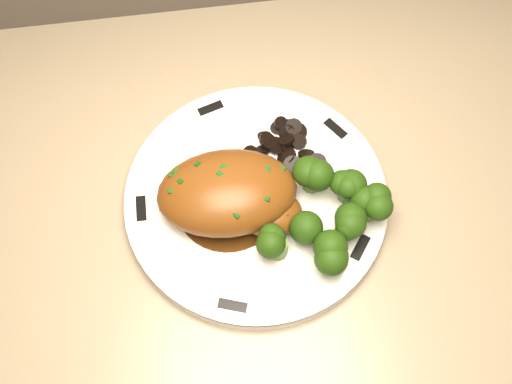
{
  "coord_description": "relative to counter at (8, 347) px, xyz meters",
  "views": [
    {
      "loc": [
        0.48,
        1.38,
        1.5
      ],
      "look_at": [
        0.52,
        1.68,
        0.87
      ],
      "focal_mm": 45.0,
      "sensor_mm": 36.0,
      "label": 1
    }
  ],
  "objects": [
    {
      "name": "gravy_pool",
      "position": [
        0.39,
        0.01,
        0.44
      ],
      "size": [
        0.11,
        0.11,
        0.0
      ],
      "primitive_type": "cylinder",
      "color": "#40230B",
      "rests_on": "plate"
    },
    {
      "name": "rim_accent_3",
      "position": [
        0.38,
        -0.11,
        0.44
      ],
      "size": [
        0.03,
        0.02,
        0.0
      ],
      "primitive_type": "cube",
      "rotation": [
        0.0,
        0.0,
        5.95
      ],
      "color": "black",
      "rests_on": "plate"
    },
    {
      "name": "mushroom_pile",
      "position": [
        0.46,
        0.06,
        0.44
      ],
      "size": [
        0.09,
        0.06,
        0.02
      ],
      "color": "black",
      "rests_on": "plate"
    },
    {
      "name": "counter",
      "position": [
        0.0,
        0.0,
        0.0
      ],
      "size": [
        1.94,
        0.65,
        0.96
      ],
      "color": "brown",
      "rests_on": "ground"
    },
    {
      "name": "plate",
      "position": [
        0.42,
        0.01,
        0.43
      ],
      "size": [
        0.35,
        0.35,
        0.02
      ],
      "primitive_type": "cylinder",
      "rotation": [
        0.0,
        0.0,
        0.21
      ],
      "color": "white",
      "rests_on": "counter"
    },
    {
      "name": "rim_accent_2",
      "position": [
        0.29,
        0.01,
        0.44
      ],
      "size": [
        0.01,
        0.03,
        0.0
      ],
      "primitive_type": "cube",
      "rotation": [
        0.0,
        0.0,
        4.7
      ],
      "color": "black",
      "rests_on": "plate"
    },
    {
      "name": "broccoli_florets",
      "position": [
        0.48,
        -0.03,
        0.46
      ],
      "size": [
        0.13,
        0.12,
        0.05
      ],
      "rotation": [
        0.0,
        0.0,
        0.05
      ],
      "color": "#577330",
      "rests_on": "plate"
    },
    {
      "name": "chicken_breast",
      "position": [
        0.39,
        0.0,
        0.46
      ],
      "size": [
        0.15,
        0.1,
        0.06
      ],
      "rotation": [
        0.0,
        0.0,
        -0.03
      ],
      "color": "brown",
      "rests_on": "plate"
    },
    {
      "name": "rim_accent_1",
      "position": [
        0.38,
        0.13,
        0.44
      ],
      "size": [
        0.03,
        0.02,
        0.0
      ],
      "primitive_type": "cube",
      "rotation": [
        0.0,
        0.0,
        3.44
      ],
      "color": "black",
      "rests_on": "plate"
    },
    {
      "name": "rim_accent_0",
      "position": [
        0.52,
        0.09,
        0.44
      ],
      "size": [
        0.03,
        0.03,
        0.0
      ],
      "primitive_type": "cube",
      "rotation": [
        0.0,
        0.0,
        2.18
      ],
      "color": "black",
      "rests_on": "plate"
    },
    {
      "name": "rim_accent_4",
      "position": [
        0.52,
        -0.06,
        0.44
      ],
      "size": [
        0.03,
        0.03,
        0.0
      ],
      "primitive_type": "cube",
      "rotation": [
        0.0,
        0.0,
        7.21
      ],
      "color": "black",
      "rests_on": "plate"
    }
  ]
}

